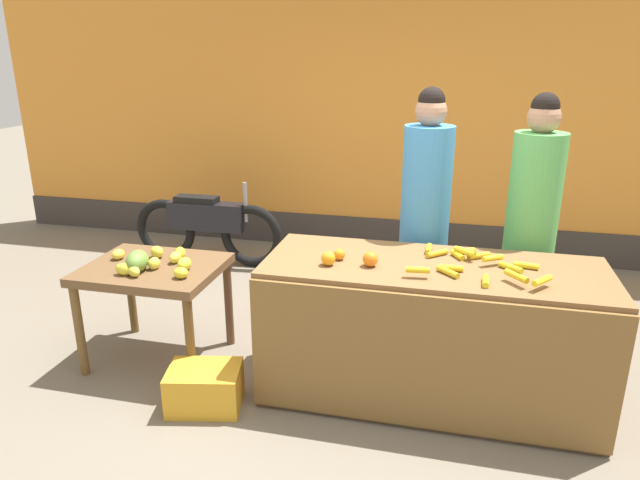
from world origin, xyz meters
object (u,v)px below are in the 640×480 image
object	(u,v)px
produce_crate	(205,388)
produce_sack	(287,289)
vendor_woman_green_shirt	(530,232)
parked_motorcycle	(207,226)
vendor_woman_blue_shirt	(424,223)

from	to	relation	value
produce_crate	produce_sack	world-z (taller)	produce_sack
vendor_woman_green_shirt	produce_crate	distance (m)	2.37
parked_motorcycle	produce_sack	distance (m)	1.60
produce_crate	parked_motorcycle	bearing A→B (deg)	113.59
vendor_woman_green_shirt	parked_motorcycle	distance (m)	3.24
vendor_woman_green_shirt	produce_crate	bearing A→B (deg)	-149.80
parked_motorcycle	produce_crate	bearing A→B (deg)	-66.41
vendor_woman_green_shirt	parked_motorcycle	xyz separation A→B (m)	(-2.95, 1.23, -0.54)
vendor_woman_blue_shirt	vendor_woman_green_shirt	distance (m)	0.71
vendor_woman_blue_shirt	produce_sack	distance (m)	1.28
vendor_woman_blue_shirt	produce_crate	world-z (taller)	vendor_woman_blue_shirt
parked_motorcycle	produce_crate	xyz separation A→B (m)	(1.03, -2.35, -0.27)
produce_crate	produce_sack	xyz separation A→B (m)	(0.15, 1.27, 0.14)
parked_motorcycle	produce_crate	world-z (taller)	parked_motorcycle
vendor_woman_green_shirt	vendor_woman_blue_shirt	bearing A→B (deg)	-178.58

